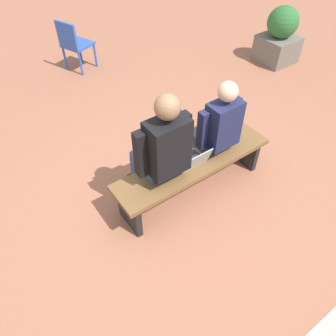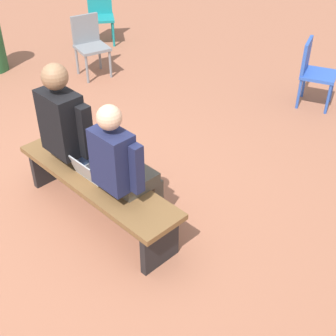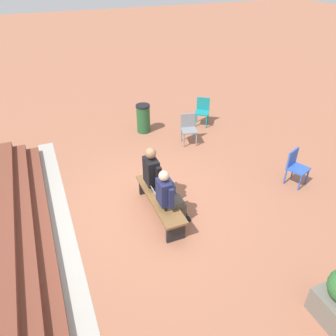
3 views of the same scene
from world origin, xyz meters
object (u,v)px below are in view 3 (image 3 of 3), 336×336
object	(u,v)px
bench	(160,201)
person_student	(169,196)
laptop	(159,194)
litter_bin	(143,118)
plastic_chair_near_bench_right	(189,127)
plastic_chair_far_left	(296,165)
plastic_chair_by_pillar	(202,110)
person_adult	(156,175)

from	to	relation	value
bench	person_student	bearing A→B (deg)	-168.58
laptop	litter_bin	distance (m)	3.82
bench	plastic_chair_near_bench_right	world-z (taller)	plastic_chair_near_bench_right
plastic_chair_far_left	litter_bin	size ratio (longest dim) A/B	0.98
plastic_chair_far_left	litter_bin	xyz separation A→B (m)	(3.88, 2.39, -0.05)
plastic_chair_by_pillar	plastic_chair_near_bench_right	bearing A→B (deg)	135.30
person_student	bench	bearing A→B (deg)	11.42
person_student	person_adult	bearing A→B (deg)	-0.58
person_student	plastic_chair_far_left	world-z (taller)	person_student
plastic_chair_by_pillar	litter_bin	size ratio (longest dim) A/B	0.98
plastic_chair_far_left	plastic_chair_near_bench_right	distance (m)	3.09
laptop	plastic_chair_far_left	bearing A→B (deg)	-93.00
bench	litter_bin	xyz separation A→B (m)	(3.74, -0.93, 0.08)
person_student	plastic_chair_by_pillar	world-z (taller)	person_student
person_student	person_adult	xyz separation A→B (m)	(0.68, -0.01, 0.05)
laptop	plastic_chair_by_pillar	bearing A→B (deg)	-38.89
bench	plastic_chair_by_pillar	size ratio (longest dim) A/B	2.14
plastic_chair_near_bench_right	litter_bin	distance (m)	1.49
plastic_chair_far_left	plastic_chair_by_pillar	world-z (taller)	same
person_student	plastic_chair_near_bench_right	bearing A→B (deg)	-31.98
litter_bin	laptop	bearing A→B (deg)	165.75
plastic_chair_near_bench_right	plastic_chair_by_pillar	bearing A→B (deg)	-44.70
bench	laptop	distance (m)	0.15
person_student	person_adult	world-z (taller)	person_adult
person_adult	litter_bin	size ratio (longest dim) A/B	1.63
plastic_chair_far_left	plastic_chair_by_pillar	bearing A→B (deg)	7.76
person_adult	laptop	world-z (taller)	person_adult
laptop	plastic_chair_near_bench_right	xyz separation A→B (m)	(2.57, -1.90, -0.02)
person_adult	plastic_chair_far_left	world-z (taller)	person_adult
bench	person_adult	size ratio (longest dim) A/B	1.28
bench	plastic_chair_near_bench_right	size ratio (longest dim) A/B	2.14
person_adult	laptop	xyz separation A→B (m)	(-0.33, 0.08, -0.24)
plastic_chair_near_bench_right	litter_bin	size ratio (longest dim) A/B	0.98
litter_bin	person_student	bearing A→B (deg)	167.97
plastic_chair_by_pillar	laptop	bearing A→B (deg)	141.11
bench	litter_bin	size ratio (longest dim) A/B	2.09
bench	person_student	xyz separation A→B (m)	(-0.32, -0.06, 0.34)
litter_bin	person_adult	bearing A→B (deg)	165.73
bench	person_student	distance (m)	0.47
person_adult	plastic_chair_by_pillar	size ratio (longest dim) A/B	1.67
person_student	plastic_chair_by_pillar	distance (m)	4.74
plastic_chair_far_left	plastic_chair_by_pillar	size ratio (longest dim) A/B	1.00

